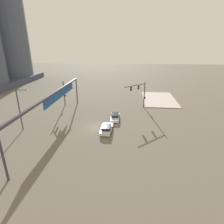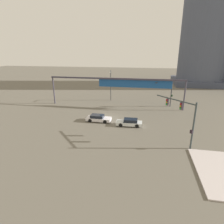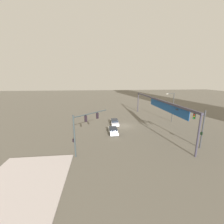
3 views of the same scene
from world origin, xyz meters
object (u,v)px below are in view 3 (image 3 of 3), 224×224
(streetlamp_curved_arm, at_px, (172,105))
(sedan_car_approaching, at_px, (115,122))
(traffic_signal_near_corner, at_px, (84,125))
(sedan_car_waiting_far, at_px, (113,130))
(traffic_signal_opposite_side, at_px, (196,122))

(streetlamp_curved_arm, relative_size, sedan_car_approaching, 1.70)
(traffic_signal_near_corner, height_order, sedan_car_waiting_far, traffic_signal_near_corner)
(sedan_car_waiting_far, bearing_deg, streetlamp_curved_arm, -69.79)
(traffic_signal_near_corner, relative_size, sedan_car_waiting_far, 1.41)
(streetlamp_curved_arm, height_order, sedan_car_approaching, streetlamp_curved_arm)
(traffic_signal_near_corner, relative_size, streetlamp_curved_arm, 0.82)
(traffic_signal_opposite_side, bearing_deg, sedan_car_waiting_far, 25.80)
(streetlamp_curved_arm, bearing_deg, sedan_car_waiting_far, 16.46)
(sedan_car_approaching, bearing_deg, traffic_signal_near_corner, -23.98)
(sedan_car_approaching, xyz_separation_m, sedan_car_waiting_far, (5.77, -1.05, -0.00))
(traffic_signal_near_corner, distance_m, sedan_car_approaching, 15.16)
(traffic_signal_near_corner, bearing_deg, sedan_car_approaching, 21.42)
(streetlamp_curved_arm, height_order, sedan_car_waiting_far, streetlamp_curved_arm)
(traffic_signal_opposite_side, bearing_deg, traffic_signal_near_corner, 55.96)
(streetlamp_curved_arm, xyz_separation_m, sedan_car_waiting_far, (6.48, -16.19, -3.88))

